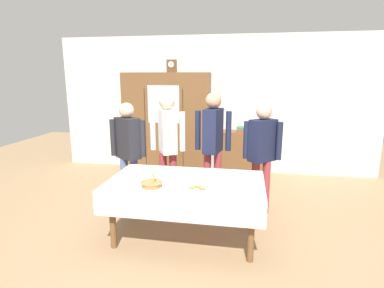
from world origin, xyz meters
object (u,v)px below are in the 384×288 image
at_px(spoon_mid_left, 234,178).
at_px(book_stack, 241,129).
at_px(wall_cabinet, 167,123).
at_px(pastry_plate, 197,189).
at_px(person_by_cabinet, 213,139).
at_px(person_beside_shelf, 262,149).
at_px(tea_cup_center, 183,175).
at_px(person_near_right_end, 128,146).
at_px(dining_table, 185,188).
at_px(person_behind_table_right, 168,139).
at_px(spoon_near_left, 231,188).
at_px(tea_cup_front_edge, 134,182).
at_px(spoon_mid_right, 215,177).
at_px(mantel_clock, 172,66).
at_px(bookshelf_low, 240,153).
at_px(bread_basket, 152,184).
at_px(tea_cup_mid_right, 162,173).

bearing_deg(spoon_mid_left, book_stack, 89.73).
xyz_separation_m(wall_cabinet, pastry_plate, (1.08, -2.86, -0.26)).
relative_size(person_by_cabinet, person_beside_shelf, 1.09).
xyz_separation_m(tea_cup_center, person_near_right_end, (-0.91, 0.57, 0.20)).
xyz_separation_m(dining_table, person_behind_table_right, (-0.44, 0.89, 0.39)).
bearing_deg(wall_cabinet, person_near_right_end, -92.13).
bearing_deg(spoon_near_left, book_stack, 89.27).
relative_size(spoon_mid_left, person_by_cabinet, 0.07).
relative_size(tea_cup_front_edge, spoon_mid_right, 1.09).
xyz_separation_m(dining_table, person_by_cabinet, (0.21, 0.99, 0.40)).
bearing_deg(spoon_near_left, spoon_mid_left, 86.29).
relative_size(mantel_clock, book_stack, 1.04).
bearing_deg(bookshelf_low, spoon_near_left, -90.73).
bearing_deg(mantel_clock, tea_cup_center, -73.59).
bearing_deg(bookshelf_low, tea_cup_front_edge, -111.48).
distance_m(mantel_clock, bread_basket, 3.17).
xyz_separation_m(spoon_mid_left, person_near_right_end, (-1.53, 0.48, 0.22)).
height_order(pastry_plate, person_by_cabinet, person_by_cabinet).
height_order(wall_cabinet, spoon_mid_right, wall_cabinet).
bearing_deg(spoon_mid_right, bookshelf_low, 84.36).
relative_size(bookshelf_low, person_by_cabinet, 0.55).
distance_m(spoon_near_left, person_behind_table_right, 1.45).
relative_size(tea_cup_mid_right, person_beside_shelf, 0.08).
relative_size(book_stack, tea_cup_mid_right, 1.78).
xyz_separation_m(bookshelf_low, person_beside_shelf, (0.33, -1.76, 0.51)).
bearing_deg(mantel_clock, person_by_cabinet, -58.28).
distance_m(tea_cup_mid_right, pastry_plate, 0.68).
bearing_deg(tea_cup_mid_right, person_near_right_end, 140.95).
distance_m(bread_basket, pastry_plate, 0.51).
xyz_separation_m(mantel_clock, pastry_plate, (0.96, -2.86, -1.37)).
bearing_deg(tea_cup_front_edge, spoon_near_left, 3.14).
bearing_deg(person_near_right_end, wall_cabinet, 87.87).
bearing_deg(bookshelf_low, person_behind_table_right, -119.89).
xyz_separation_m(book_stack, tea_cup_mid_right, (-0.90, -2.46, -0.16)).
height_order(bookshelf_low, person_near_right_end, person_near_right_end).
distance_m(book_stack, spoon_near_left, 2.79).
height_order(wall_cabinet, tea_cup_center, wall_cabinet).
xyz_separation_m(book_stack, bread_basket, (-0.90, -2.89, -0.15)).
bearing_deg(bread_basket, bookshelf_low, 72.69).
distance_m(tea_cup_front_edge, pastry_plate, 0.73).
height_order(mantel_clock, bread_basket, mantel_clock).
relative_size(tea_cup_center, person_near_right_end, 0.08).
distance_m(person_near_right_end, person_beside_shelf, 1.88).
bearing_deg(mantel_clock, person_near_right_end, -95.62).
bearing_deg(bread_basket, pastry_plate, -2.28).
bearing_deg(book_stack, mantel_clock, -177.83).
distance_m(wall_cabinet, person_beside_shelf, 2.48).
xyz_separation_m(wall_cabinet, person_beside_shelf, (1.80, -1.71, -0.05)).
height_order(wall_cabinet, mantel_clock, mantel_clock).
bearing_deg(person_by_cabinet, spoon_mid_left, -65.40).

